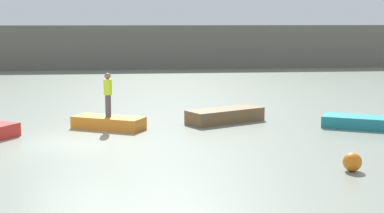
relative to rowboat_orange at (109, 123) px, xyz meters
The scene contains 7 objects.
ground_plane 2.92m from the rowboat_orange, 116.60° to the right, with size 120.00×120.00×0.00m, color gray.
embankment_wall 27.47m from the rowboat_orange, 92.72° to the left, with size 80.00×1.20×3.70m, color #666056.
rowboat_orange is the anchor object (origin of this frame).
rowboat_brown 4.82m from the rowboat_orange, 11.03° to the left, with size 3.26×1.16×0.55m, color brown.
rowboat_teal 9.93m from the rowboat_orange, ahead, with size 3.10×1.28×0.45m, color teal.
person_hiviz_shirt 1.18m from the rowboat_orange, behind, with size 0.32×0.32×1.70m.
mooring_buoy 10.01m from the rowboat_orange, 46.21° to the right, with size 0.53×0.53×0.53m, color orange.
Camera 1 is at (2.05, -19.79, 4.18)m, focal length 54.50 mm.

